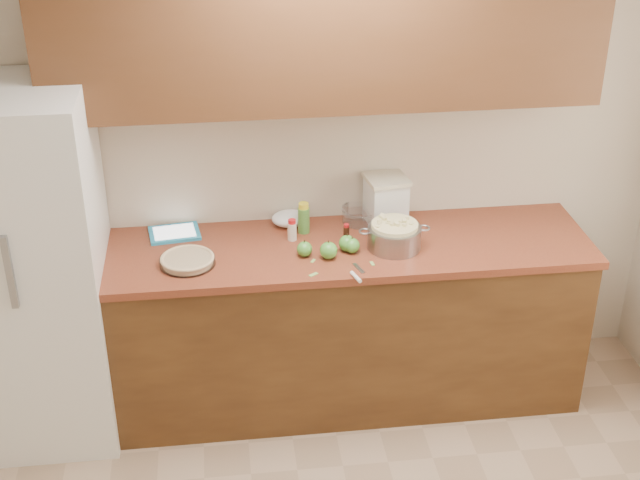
{
  "coord_description": "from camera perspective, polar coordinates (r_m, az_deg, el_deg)",
  "views": [
    {
      "loc": [
        -0.53,
        -2.38,
        3.03
      ],
      "look_at": [
        -0.05,
        1.43,
        0.98
      ],
      "focal_mm": 50.0,
      "sensor_mm": 36.0,
      "label": 1
    }
  ],
  "objects": [
    {
      "name": "pie",
      "position": [
        4.3,
        -8.48,
        -1.3
      ],
      "size": [
        0.27,
        0.27,
        0.04
      ],
      "rotation": [
        0.0,
        0.0,
        -0.08
      ],
      "color": "silver",
      "rests_on": "counter_run"
    },
    {
      "name": "apple_front",
      "position": [
        4.29,
        0.55,
        -0.67
      ],
      "size": [
        0.09,
        0.09,
        0.1
      ],
      "color": "#4C9A35",
      "rests_on": "counter_run"
    },
    {
      "name": "room_shell",
      "position": [
        2.99,
        4.35,
        -7.34
      ],
      "size": [
        3.6,
        3.6,
        3.6
      ],
      "color": "tan",
      "rests_on": "ground"
    },
    {
      "name": "fridge",
      "position": [
        4.47,
        -18.05,
        -1.87
      ],
      "size": [
        0.7,
        0.7,
        1.8
      ],
      "primitive_type": "cube",
      "color": "white",
      "rests_on": "ground"
    },
    {
      "name": "apple_left",
      "position": [
        4.31,
        -1.0,
        -0.58
      ],
      "size": [
        0.08,
        0.08,
        0.09
      ],
      "color": "#4C9A35",
      "rests_on": "counter_run"
    },
    {
      "name": "colander",
      "position": [
        4.39,
        4.78,
        0.26
      ],
      "size": [
        0.36,
        0.26,
        0.13
      ],
      "rotation": [
        0.0,
        0.0,
        -0.38
      ],
      "color": "gray",
      "rests_on": "counter_run"
    },
    {
      "name": "apple_center",
      "position": [
        4.36,
        1.74,
        -0.21
      ],
      "size": [
        0.08,
        0.08,
        0.09
      ],
      "color": "#4C9A35",
      "rests_on": "counter_run"
    },
    {
      "name": "apple_extra",
      "position": [
        4.35,
        2.06,
        -0.36
      ],
      "size": [
        0.08,
        0.08,
        0.09
      ],
      "color": "#4C9A35",
      "rests_on": "counter_run"
    },
    {
      "name": "paper_towel",
      "position": [
        4.61,
        -1.96,
        1.39
      ],
      "size": [
        0.21,
        0.18,
        0.08
      ],
      "primitive_type": "ellipsoid",
      "rotation": [
        0.0,
        0.0,
        -0.14
      ],
      "color": "white",
      "rests_on": "counter_run"
    },
    {
      "name": "lemon_bottle",
      "position": [
        4.52,
        -1.05,
        1.4
      ],
      "size": [
        0.06,
        0.06,
        0.16
      ],
      "rotation": [
        0.0,
        0.0,
        0.17
      ],
      "color": "#4C8C38",
      "rests_on": "counter_run"
    },
    {
      "name": "upper_cabinets",
      "position": [
        4.19,
        0.3,
        13.17
      ],
      "size": [
        2.6,
        0.34,
        0.7
      ],
      "primitive_type": "cube",
      "color": "#522E19",
      "rests_on": "room_shell"
    },
    {
      "name": "peel_c",
      "position": [
        4.27,
        3.36,
        -1.52
      ],
      "size": [
        0.02,
        0.04,
        0.0
      ],
      "primitive_type": "cube",
      "rotation": [
        0.0,
        0.0,
        1.7
      ],
      "color": "#8CB95A",
      "rests_on": "counter_run"
    },
    {
      "name": "mixing_bowl",
      "position": [
        4.65,
        2.66,
        1.68
      ],
      "size": [
        0.21,
        0.21,
        0.08
      ],
      "rotation": [
        0.0,
        0.0,
        0.36
      ],
      "color": "silver",
      "rests_on": "counter_run"
    },
    {
      "name": "paring_knife",
      "position": [
        4.15,
        2.34,
        -2.29
      ],
      "size": [
        0.08,
        0.19,
        0.02
      ],
      "rotation": [
        0.0,
        0.0,
        0.3
      ],
      "color": "gray",
      "rests_on": "counter_run"
    },
    {
      "name": "peel_a",
      "position": [
        4.29,
        -0.44,
        -1.34
      ],
      "size": [
        0.03,
        0.04,
        0.0
      ],
      "primitive_type": "cube",
      "rotation": [
        0.0,
        0.0,
        1.06
      ],
      "color": "#8CB95A",
      "rests_on": "counter_run"
    },
    {
      "name": "peel_b",
      "position": [
        4.17,
        -0.42,
        -2.22
      ],
      "size": [
        0.05,
        0.04,
        0.0
      ],
      "primitive_type": "cube",
      "rotation": [
        0.0,
        0.0,
        -2.56
      ],
      "color": "#8CB95A",
      "rests_on": "counter_run"
    },
    {
      "name": "tablet",
      "position": [
        4.58,
        -9.3,
        0.44
      ],
      "size": [
        0.27,
        0.22,
        0.02
      ],
      "rotation": [
        0.0,
        0.0,
        0.13
      ],
      "color": "#2998C6",
      "rests_on": "counter_run"
    },
    {
      "name": "cinnamon_shaker",
      "position": [
        4.46,
        -1.8,
        0.63
      ],
      "size": [
        0.05,
        0.05,
        0.11
      ],
      "rotation": [
        0.0,
        0.0,
        -0.13
      ],
      "color": "beige",
      "rests_on": "counter_run"
    },
    {
      "name": "flour_canister",
      "position": [
        4.62,
        4.24,
        2.61
      ],
      "size": [
        0.23,
        0.23,
        0.25
      ],
      "rotation": [
        0.0,
        0.0,
        0.15
      ],
      "color": "silver",
      "rests_on": "counter_run"
    },
    {
      "name": "vanilla_bottle",
      "position": [
        4.46,
        1.7,
        0.49
      ],
      "size": [
        0.03,
        0.03,
        0.09
      ],
      "rotation": [
        0.0,
        0.0,
        0.04
      ],
      "color": "black",
      "rests_on": "counter_run"
    },
    {
      "name": "counter_run",
      "position": [
        4.66,
        0.5,
        -5.31
      ],
      "size": [
        2.64,
        0.68,
        0.92
      ],
      "color": "brown",
      "rests_on": "ground"
    }
  ]
}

